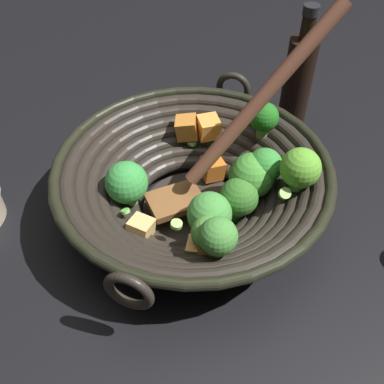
# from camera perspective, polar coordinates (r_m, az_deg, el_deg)

# --- Properties ---
(ground_plane) EXTENTS (4.00, 4.00, 0.00)m
(ground_plane) POSITION_cam_1_polar(r_m,az_deg,el_deg) (0.62, 0.06, -2.42)
(ground_plane) COLOR black
(wok) EXTENTS (0.37, 0.35, 0.27)m
(wok) POSITION_cam_1_polar(r_m,az_deg,el_deg) (0.58, 0.47, 1.26)
(wok) COLOR black
(wok) RESTS_ON ground
(soy_sauce_bottle) EXTENTS (0.04, 0.04, 0.20)m
(soy_sauce_bottle) POSITION_cam_1_polar(r_m,az_deg,el_deg) (0.75, 13.15, 13.53)
(soy_sauce_bottle) COLOR black
(soy_sauce_bottle) RESTS_ON ground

